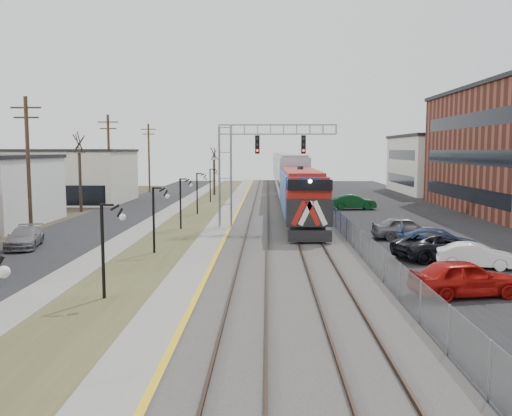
{
  "coord_description": "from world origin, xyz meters",
  "views": [
    {
      "loc": [
        2.76,
        -13.8,
        6.17
      ],
      "look_at": [
        2.07,
        19.6,
        2.6
      ],
      "focal_mm": 38.0,
      "sensor_mm": 36.0,
      "label": 1
    }
  ],
  "objects_px": {
    "signal_gantry": "(247,158)",
    "car_lot_b": "(475,256)",
    "train": "(286,173)",
    "car_lot_a": "(464,279)"
  },
  "relations": [
    {
      "from": "train",
      "to": "car_lot_b",
      "type": "bearing_deg",
      "value": -80.83
    },
    {
      "from": "signal_gantry",
      "to": "car_lot_a",
      "type": "bearing_deg",
      "value": -62.9
    },
    {
      "from": "signal_gantry",
      "to": "car_lot_b",
      "type": "xyz_separation_m",
      "value": [
        12.46,
        -13.67,
        -4.95
      ]
    },
    {
      "from": "car_lot_b",
      "to": "train",
      "type": "bearing_deg",
      "value": 22.53
    },
    {
      "from": "signal_gantry",
      "to": "train",
      "type": "bearing_deg",
      "value": 83.39
    },
    {
      "from": "car_lot_a",
      "to": "car_lot_b",
      "type": "xyz_separation_m",
      "value": [
        2.59,
        5.61,
        -0.14
      ]
    },
    {
      "from": "train",
      "to": "car_lot_a",
      "type": "distance_m",
      "value": 56.54
    },
    {
      "from": "train",
      "to": "car_lot_a",
      "type": "xyz_separation_m",
      "value": [
        5.58,
        -56.22,
        -2.14
      ]
    },
    {
      "from": "signal_gantry",
      "to": "car_lot_b",
      "type": "relative_size",
      "value": 2.31
    },
    {
      "from": "train",
      "to": "signal_gantry",
      "type": "distance_m",
      "value": 37.29
    }
  ]
}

